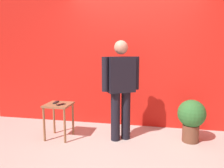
{
  "coord_description": "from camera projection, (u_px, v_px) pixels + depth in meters",
  "views": [
    {
      "loc": [
        0.39,
        -2.95,
        1.46
      ],
      "look_at": [
        -0.32,
        0.55,
        0.91
      ],
      "focal_mm": 35.33,
      "sensor_mm": 36.0,
      "label": 1
    }
  ],
  "objects": [
    {
      "name": "side_table",
      "position": [
        59.0,
        111.0,
        3.65
      ],
      "size": [
        0.41,
        0.41,
        0.59
      ],
      "color": "olive",
      "rests_on": "ground_plane"
    },
    {
      "name": "tv_remote",
      "position": [
        56.0,
        102.0,
        3.7
      ],
      "size": [
        0.05,
        0.17,
        0.02
      ],
      "primitive_type": "cube",
      "rotation": [
        0.0,
        0.0,
        0.04
      ],
      "color": "black",
      "rests_on": "side_table"
    },
    {
      "name": "cell_phone",
      "position": [
        61.0,
        104.0,
        3.57
      ],
      "size": [
        0.13,
        0.16,
        0.01
      ],
      "primitive_type": "cube",
      "rotation": [
        0.0,
        0.0,
        -0.52
      ],
      "color": "black",
      "rests_on": "side_table"
    },
    {
      "name": "standing_person",
      "position": [
        121.0,
        85.0,
        3.53
      ],
      "size": [
        0.6,
        0.42,
        1.61
      ],
      "color": "black",
      "rests_on": "ground_plane"
    },
    {
      "name": "potted_plant",
      "position": [
        191.0,
        117.0,
        3.5
      ],
      "size": [
        0.44,
        0.44,
        0.69
      ],
      "color": "brown",
      "rests_on": "ground_plane"
    },
    {
      "name": "back_wall_red",
      "position": [
        136.0,
        38.0,
        4.14
      ],
      "size": [
        6.0,
        0.12,
        3.38
      ],
      "primitive_type": "cube",
      "color": "red",
      "rests_on": "ground_plane"
    },
    {
      "name": "ground_plane",
      "position": [
        126.0,
        153.0,
        3.15
      ],
      "size": [
        12.0,
        12.0,
        0.0
      ],
      "primitive_type": "plane",
      "color": "#B7B2A8"
    }
  ]
}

